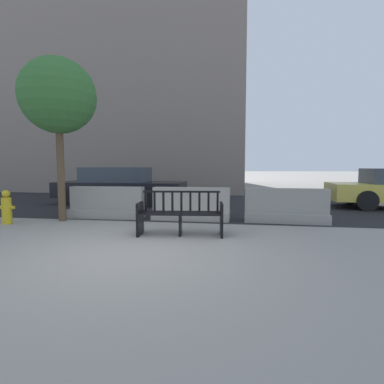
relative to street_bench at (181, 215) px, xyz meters
name	(u,v)px	position (x,y,z in m)	size (l,w,h in m)	color
ground_plane	(126,253)	(-0.61, -1.40, -0.40)	(200.00, 200.00, 0.00)	gray
street_asphalt	(199,198)	(-0.61, 7.30, -0.39)	(120.00, 12.00, 0.01)	black
street_bench	(181,215)	(0.00, 0.00, 0.00)	(1.73, 0.70, 0.88)	black
jersey_barrier_centre	(191,207)	(-0.07, 1.80, -0.06)	(2.01, 0.71, 0.84)	#9E998E
jersey_barrier_left	(107,205)	(-2.37, 1.76, -0.06)	(2.02, 0.73, 0.84)	gray
jersey_barrier_right	(286,208)	(2.31, 1.81, -0.06)	(2.03, 0.76, 0.84)	gray
street_tree	(58,97)	(-3.29, 1.10, 2.71)	(1.85, 1.85, 4.05)	brown
car_sedan_mid	(120,186)	(-3.24, 4.76, 0.29)	(4.70, 1.94, 1.36)	black
fire_hydrant	(7,208)	(-4.38, 0.52, -0.01)	(0.40, 0.22, 0.82)	gold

